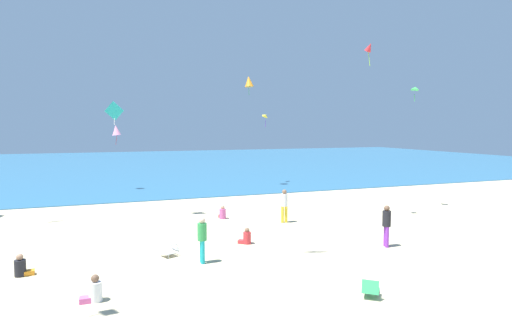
{
  "coord_description": "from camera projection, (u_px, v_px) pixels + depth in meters",
  "views": [
    {
      "loc": [
        -6.23,
        -8.73,
        4.98
      ],
      "look_at": [
        0.0,
        8.18,
        3.57
      ],
      "focal_mm": 29.29,
      "sensor_mm": 36.0,
      "label": 1
    }
  ],
  "objects": [
    {
      "name": "person_4",
      "position": [
        387.0,
        223.0,
        17.38
      ],
      "size": [
        0.44,
        0.44,
        1.75
      ],
      "rotation": [
        0.0,
        0.0,
        5.98
      ],
      "color": "purple",
      "rests_on": "ground_plane"
    },
    {
      "name": "beach_chair_near_camera",
      "position": [
        371.0,
        289.0,
        12.17
      ],
      "size": [
        0.75,
        0.76,
        0.58
      ],
      "rotation": [
        0.0,
        0.0,
        0.87
      ],
      "color": "#2D9956",
      "rests_on": "ground_plane"
    },
    {
      "name": "beach_chair_far_right",
      "position": [
        171.0,
        250.0,
        16.19
      ],
      "size": [
        0.76,
        0.7,
        0.53
      ],
      "rotation": [
        0.0,
        0.0,
        3.57
      ],
      "color": "white",
      "rests_on": "ground_plane"
    },
    {
      "name": "kite_pink",
      "position": [
        116.0,
        130.0,
        32.77
      ],
      "size": [
        1.0,
        0.97,
        1.59
      ],
      "rotation": [
        0.0,
        0.0,
        1.01
      ],
      "color": "pink"
    },
    {
      "name": "person_0",
      "position": [
        246.0,
        238.0,
        17.89
      ],
      "size": [
        0.63,
        0.56,
        0.7
      ],
      "rotation": [
        0.0,
        0.0,
        2.53
      ],
      "color": "red",
      "rests_on": "ground_plane"
    },
    {
      "name": "person_5",
      "position": [
        94.0,
        292.0,
        11.94
      ],
      "size": [
        0.62,
        0.38,
        0.78
      ],
      "rotation": [
        0.0,
        0.0,
        3.13
      ],
      "color": "white",
      "rests_on": "ground_plane"
    },
    {
      "name": "person_6",
      "position": [
        284.0,
        203.0,
        21.84
      ],
      "size": [
        0.39,
        0.39,
        1.75
      ],
      "rotation": [
        0.0,
        0.0,
        1.45
      ],
      "color": "yellow",
      "rests_on": "ground_plane"
    },
    {
      "name": "ground_plane",
      "position": [
        243.0,
        231.0,
        20.05
      ],
      "size": [
        120.0,
        120.0,
        0.0
      ],
      "primitive_type": "plane",
      "color": "#C6B58C"
    },
    {
      "name": "kite_teal",
      "position": [
        114.0,
        111.0,
        23.88
      ],
      "size": [
        1.05,
        0.45,
        1.36
      ],
      "rotation": [
        0.0,
        0.0,
        2.57
      ],
      "color": "#1EADAD"
    },
    {
      "name": "person_3",
      "position": [
        222.0,
        214.0,
        22.85
      ],
      "size": [
        0.36,
        0.59,
        0.74
      ],
      "rotation": [
        0.0,
        0.0,
        1.58
      ],
      "color": "#D8599E",
      "rests_on": "ground_plane"
    },
    {
      "name": "person_7",
      "position": [
        22.0,
        268.0,
        14.0
      ],
      "size": [
        0.63,
        0.4,
        0.76
      ],
      "rotation": [
        0.0,
        0.0,
        0.1
      ],
      "color": "black",
      "rests_on": "ground_plane"
    },
    {
      "name": "kite_red",
      "position": [
        369.0,
        47.0,
        22.16
      ],
      "size": [
        0.46,
        0.6,
        1.29
      ],
      "rotation": [
        0.0,
        0.0,
        0.19
      ],
      "color": "red"
    },
    {
      "name": "kite_green",
      "position": [
        415.0,
        89.0,
        25.37
      ],
      "size": [
        0.42,
        0.54,
        0.91
      ],
      "rotation": [
        0.0,
        0.0,
        4.66
      ],
      "color": "green"
    },
    {
      "name": "ocean_water",
      "position": [
        151.0,
        164.0,
        57.41
      ],
      "size": [
        120.0,
        60.0,
        0.05
      ],
      "primitive_type": "cube",
      "color": "teal",
      "rests_on": "ground_plane"
    },
    {
      "name": "kite_orange",
      "position": [
        249.0,
        81.0,
        34.54
      ],
      "size": [
        1.02,
        1.07,
        1.6
      ],
      "rotation": [
        0.0,
        0.0,
        0.46
      ],
      "color": "orange"
    },
    {
      "name": "person_2",
      "position": [
        202.0,
        237.0,
        15.29
      ],
      "size": [
        0.35,
        0.35,
        1.71
      ],
      "rotation": [
        0.0,
        0.0,
        3.11
      ],
      "color": "#19ADB2",
      "rests_on": "ground_plane"
    },
    {
      "name": "kite_yellow",
      "position": [
        266.0,
        116.0,
        36.75
      ],
      "size": [
        0.8,
        0.79,
        1.21
      ],
      "rotation": [
        0.0,
        0.0,
        0.76
      ],
      "color": "yellow"
    }
  ]
}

